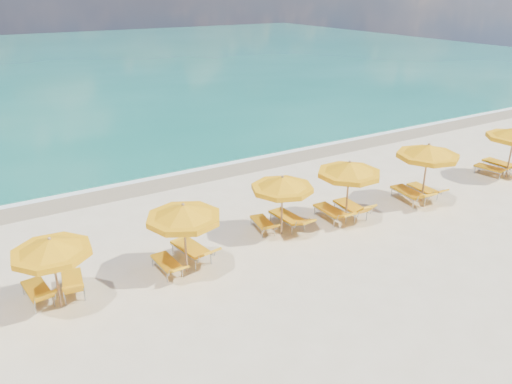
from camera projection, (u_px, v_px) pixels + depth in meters
ground_plane at (278, 237)px, 17.60m from camera, size 120.00×120.00×0.00m
ocean at (40, 65)px, 55.51m from camera, size 120.00×80.00×0.30m
wet_sand_band at (191, 174)px, 23.44m from camera, size 120.00×2.60×0.01m
foam_line at (184, 169)px, 24.07m from camera, size 120.00×1.20×0.03m
whitecap_near at (23, 143)px, 28.16m from camera, size 14.00×0.36×0.05m
whitecap_far at (197, 95)px, 40.38m from camera, size 18.00×0.30×0.05m
umbrella_2 at (51, 248)px, 13.11m from camera, size 2.65×2.65×2.16m
umbrella_3 at (184, 214)px, 14.76m from camera, size 2.47×2.47×2.32m
umbrella_4 at (282, 184)px, 17.14m from camera, size 2.26×2.26×2.22m
umbrella_5 at (349, 170)px, 18.12m from camera, size 3.06×3.06×2.38m
umbrella_6 at (428, 152)px, 19.72m from camera, size 2.75×2.75×2.50m
lounger_2_left at (39, 295)px, 13.96m from camera, size 0.77×1.75×0.81m
lounger_2_right at (73, 286)px, 14.35m from camera, size 0.81×1.74×0.83m
lounger_3_left at (168, 267)px, 15.38m from camera, size 0.64×1.72×0.67m
lounger_3_right at (192, 253)px, 16.08m from camera, size 0.98×2.10×0.86m
lounger_4_left at (263, 226)px, 17.98m from camera, size 0.79×1.70×0.68m
lounger_4_right at (288, 221)px, 18.28m from camera, size 0.78×2.04×0.72m
lounger_5_left at (331, 214)px, 18.82m from camera, size 0.67×1.91×0.72m
lounger_5_right at (351, 210)px, 19.12m from camera, size 0.76×1.93×0.89m
lounger_6_left at (409, 196)px, 20.37m from camera, size 0.91×2.12×0.84m
lounger_6_right at (423, 192)px, 20.88m from camera, size 0.68×1.82×0.71m
lounger_7_left at (491, 171)px, 23.19m from camera, size 0.88×1.82×0.82m
lounger_7_right at (501, 167)px, 23.68m from camera, size 0.75×2.09×0.77m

